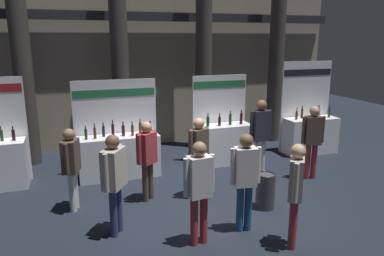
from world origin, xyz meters
TOP-DOWN VIEW (x-y plane):
  - ground_plane at (0.00, 0.00)m, footprint 24.00×24.00m
  - hall_colonnade at (-0.00, 4.41)m, footprint 11.26×1.24m
  - exhibitor_booth_1 at (-1.54, 2.05)m, footprint 1.93×0.66m
  - exhibitor_booth_2 at (1.16, 2.16)m, footprint 1.48×0.66m
  - exhibitor_booth_3 at (3.83, 2.20)m, footprint 1.57×0.66m
  - trash_bin at (0.86, -0.54)m, footprint 0.36×0.36m
  - visitor_0 at (1.57, 0.99)m, footprint 0.57×0.26m
  - visitor_1 at (-1.96, -0.58)m, footprint 0.46×0.53m
  - visitor_2 at (-2.60, 0.57)m, footprint 0.36×0.55m
  - visitor_3 at (-0.77, -1.32)m, footprint 0.52×0.29m
  - visitor_4 at (-1.18, 0.55)m, footprint 0.43×0.41m
  - visitor_5 at (2.61, 0.48)m, footprint 0.52×0.28m
  - visitor_6 at (0.57, -1.86)m, footprint 0.36×0.43m
  - visitor_7 at (-0.17, 0.37)m, footprint 0.48×0.36m
  - visitor_8 at (0.08, -1.17)m, footprint 0.52×0.29m

SIDE VIEW (x-z plane):
  - ground_plane at x=0.00m, z-range 0.00..0.00m
  - trash_bin at x=0.86m, z-range 0.00..0.69m
  - exhibitor_booth_1 at x=-1.54m, z-range -0.54..1.71m
  - exhibitor_booth_2 at x=1.16m, z-range -0.53..1.73m
  - exhibitor_booth_3 at x=3.83m, z-range -0.65..1.90m
  - visitor_2 at x=-2.60m, z-range 0.15..1.74m
  - visitor_4 at x=-1.18m, z-range 0.15..1.76m
  - visitor_6 at x=0.57m, z-range 0.14..1.80m
  - visitor_7 at x=-0.17m, z-range 0.15..1.80m
  - visitor_3 at x=-0.77m, z-range 0.16..1.84m
  - visitor_8 at x=0.08m, z-range 0.16..1.85m
  - visitor_5 at x=2.61m, z-range 0.15..1.85m
  - visitor_1 at x=-1.96m, z-range 0.18..1.88m
  - visitor_0 at x=1.57m, z-range 0.19..2.01m
  - hall_colonnade at x=0.00m, z-range -0.03..6.80m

